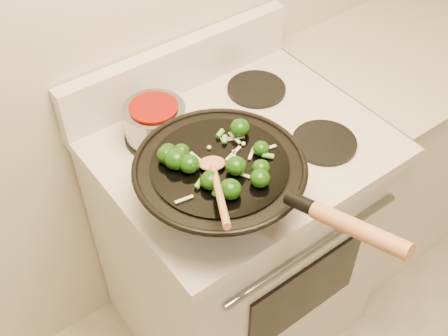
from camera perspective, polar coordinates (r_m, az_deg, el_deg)
stove at (r=1.91m, az=1.31°, el=-7.12°), size 0.78×0.67×1.08m
counter_unit at (r=2.37m, az=17.02°, el=2.98°), size 0.85×0.62×0.91m
wok at (r=1.35m, az=-0.26°, el=-1.36°), size 0.42×0.69×0.25m
stirfry at (r=1.29m, az=-1.06°, el=0.61°), size 0.30×0.24×0.05m
wooden_spoon at (r=1.23m, az=-0.83°, el=-1.19°), size 0.17×0.27×0.10m
saucepan at (r=1.55m, az=-6.99°, el=4.74°), size 0.17×0.28×0.10m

